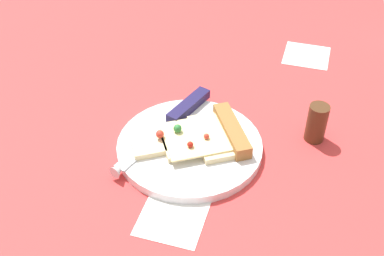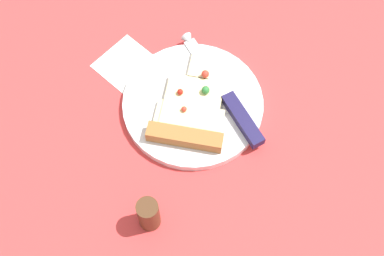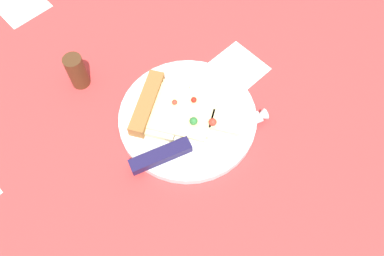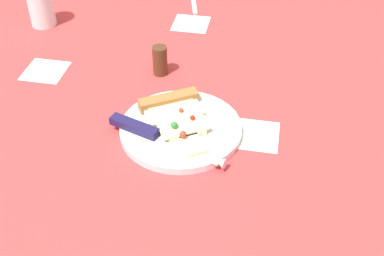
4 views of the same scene
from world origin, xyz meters
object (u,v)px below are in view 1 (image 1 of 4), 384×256
plate (190,147)px  pizza_slice (205,137)px  pepper_shaker (317,123)px  knife (173,120)px

plate → pizza_slice: size_ratio=1.23×
pizza_slice → pepper_shaker: size_ratio=2.84×
plate → pizza_slice: 2.97cm
pizza_slice → knife: 6.83cm
knife → pepper_shaker: size_ratio=3.51×
pizza_slice → knife: (6.30, -2.63, -0.19)cm
pizza_slice → knife: bearing=35.6°
plate → pepper_shaker: size_ratio=3.48×
pizza_slice → pepper_shaker: pepper_shaker is taller
pizza_slice → knife: size_ratio=0.81×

